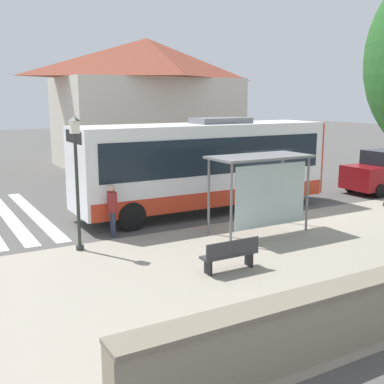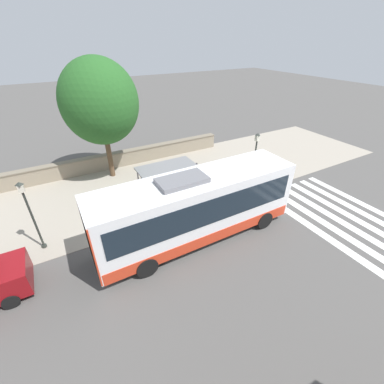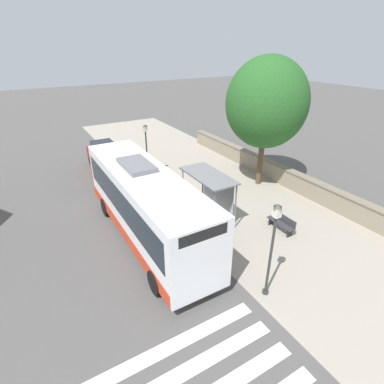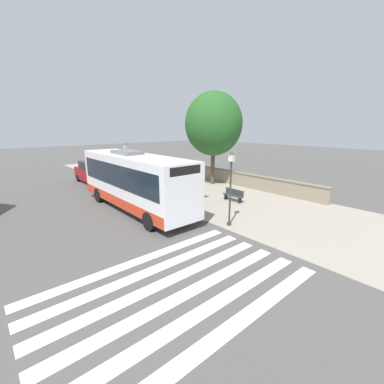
% 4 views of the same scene
% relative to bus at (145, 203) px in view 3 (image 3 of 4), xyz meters
% --- Properties ---
extents(ground_plane, '(120.00, 120.00, 0.00)m').
position_rel_bus_xyz_m(ground_plane, '(-1.94, -2.12, -1.93)').
color(ground_plane, '#514F4C').
rests_on(ground_plane, ground).
extents(sidewalk_plaza, '(9.00, 44.00, 0.02)m').
position_rel_bus_xyz_m(sidewalk_plaza, '(-6.44, -2.12, -1.92)').
color(sidewalk_plaza, '#9E9384').
rests_on(sidewalk_plaza, ground).
extents(stone_wall, '(0.60, 20.00, 1.23)m').
position_rel_bus_xyz_m(stone_wall, '(-10.49, -2.12, -1.30)').
color(stone_wall, gray).
rests_on(stone_wall, ground).
extents(bus, '(2.63, 10.35, 3.73)m').
position_rel_bus_xyz_m(bus, '(0.00, 0.00, 0.00)').
color(bus, white).
rests_on(bus, ground).
extents(bus_shelter, '(1.62, 3.43, 2.63)m').
position_rel_bus_xyz_m(bus_shelter, '(-3.72, 0.02, 0.24)').
color(bus_shelter, slate).
rests_on(bus_shelter, ground).
extents(pedestrian, '(0.34, 0.23, 1.73)m').
position_rel_bus_xyz_m(pedestrian, '(-1.57, 4.46, -0.91)').
color(pedestrian, '#2D3347').
rests_on(pedestrian, ground).
extents(bench, '(0.40, 1.62, 0.88)m').
position_rel_bus_xyz_m(bench, '(-6.20, 2.96, -1.45)').
color(bench, '#333338').
rests_on(bench, ground).
extents(street_lamp_near, '(0.28, 0.28, 3.79)m').
position_rel_bus_xyz_m(street_lamp_near, '(-3.05, -7.13, 0.34)').
color(street_lamp_near, '#2D332D').
rests_on(street_lamp_near, ground).
extents(street_lamp_far, '(0.28, 0.28, 3.99)m').
position_rel_bus_xyz_m(street_lamp_far, '(-2.47, 5.86, 0.45)').
color(street_lamp_far, '#2D332D').
rests_on(street_lamp_far, ground).
extents(shade_tree, '(5.06, 5.06, 8.22)m').
position_rel_bus_xyz_m(shade_tree, '(-9.11, -2.07, 3.50)').
color(shade_tree, brown).
rests_on(shade_tree, ground).
extents(parked_car_behind_bus, '(1.93, 4.58, 2.04)m').
position_rel_bus_xyz_m(parked_car_behind_bus, '(-0.81, -9.92, -0.94)').
color(parked_car_behind_bus, maroon).
rests_on(parked_car_behind_bus, ground).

